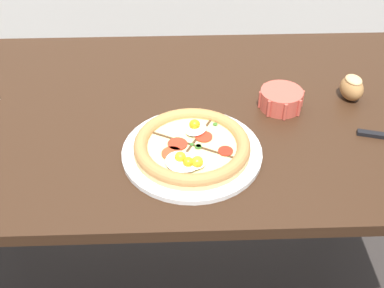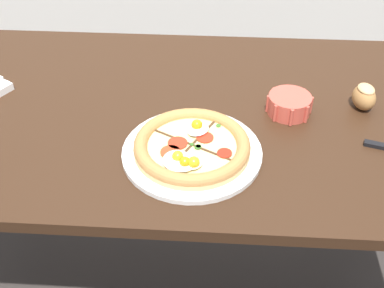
{
  "view_description": "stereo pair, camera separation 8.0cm",
  "coord_description": "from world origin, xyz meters",
  "px_view_note": "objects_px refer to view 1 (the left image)",
  "views": [
    {
      "loc": [
        0.03,
        -0.99,
        1.48
      ],
      "look_at": [
        0.06,
        -0.17,
        0.81
      ],
      "focal_mm": 45.0,
      "sensor_mm": 36.0,
      "label": 1
    },
    {
      "loc": [
        0.11,
        -0.99,
        1.48
      ],
      "look_at": [
        0.06,
        -0.17,
        0.81
      ],
      "focal_mm": 45.0,
      "sensor_mm": 36.0,
      "label": 2
    }
  ],
  "objects_px": {
    "bread_piece_near": "(352,87)",
    "ramekin_bowl": "(281,99)",
    "pizza": "(192,148)",
    "dining_table": "(168,142)"
  },
  "relations": [
    {
      "from": "dining_table",
      "to": "bread_piece_near",
      "type": "xyz_separation_m",
      "value": [
        0.47,
        0.03,
        0.14
      ]
    },
    {
      "from": "dining_table",
      "to": "bread_piece_near",
      "type": "relative_size",
      "value": 18.03
    },
    {
      "from": "pizza",
      "to": "ramekin_bowl",
      "type": "relative_size",
      "value": 2.74
    },
    {
      "from": "bread_piece_near",
      "to": "ramekin_bowl",
      "type": "bearing_deg",
      "value": -169.47
    },
    {
      "from": "pizza",
      "to": "ramekin_bowl",
      "type": "bearing_deg",
      "value": 37.22
    },
    {
      "from": "pizza",
      "to": "bread_piece_near",
      "type": "xyz_separation_m",
      "value": [
        0.42,
        0.21,
        0.01
      ]
    },
    {
      "from": "bread_piece_near",
      "to": "dining_table",
      "type": "bearing_deg",
      "value": -176.1
    },
    {
      "from": "pizza",
      "to": "ramekin_bowl",
      "type": "height_order",
      "value": "pizza"
    },
    {
      "from": "dining_table",
      "to": "pizza",
      "type": "relative_size",
      "value": 4.73
    },
    {
      "from": "ramekin_bowl",
      "to": "bread_piece_near",
      "type": "bearing_deg",
      "value": 10.53
    }
  ]
}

